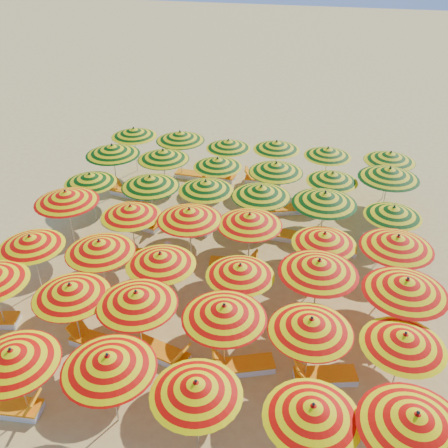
{
  "coord_description": "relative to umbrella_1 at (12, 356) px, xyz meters",
  "views": [
    {
      "loc": [
        3.26,
        -14.0,
        10.95
      ],
      "look_at": [
        0.0,
        0.5,
        1.6
      ],
      "focal_mm": 40.0,
      "sensor_mm": 36.0,
      "label": 1
    }
  ],
  "objects": [
    {
      "name": "umbrella_25",
      "position": [
        0.14,
        9.12,
        0.04
      ],
      "size": [
        2.66,
        2.66,
        2.4
      ],
      "color": "silver",
      "rests_on": "ground"
    },
    {
      "name": "umbrella_2",
      "position": [
        2.3,
        0.3,
        0.04
      ],
      "size": [
        2.44,
        2.44,
        2.4
      ],
      "color": "silver",
      "rests_on": "ground"
    },
    {
      "name": "umbrella_40",
      "position": [
        6.69,
        13.82,
        -0.12
      ],
      "size": [
        2.46,
        2.46,
        2.22
      ],
      "color": "silver",
      "rests_on": "ground"
    },
    {
      "name": "umbrella_24",
      "position": [
        -2.42,
        9.17,
        -0.13
      ],
      "size": [
        2.65,
        2.65,
        2.21
      ],
      "color": "silver",
      "rests_on": "ground"
    },
    {
      "name": "lounger_8",
      "position": [
        0.65,
        7.1,
        -1.92
      ],
      "size": [
        1.83,
        1.05,
        0.69
      ],
      "rotation": [
        0.0,
        0.0,
        3.43
      ],
      "color": "white",
      "rests_on": "ground"
    },
    {
      "name": "umbrella_3",
      "position": [
        4.44,
        0.14,
        -0.1
      ],
      "size": [
        2.69,
        2.69,
        2.25
      ],
      "color": "silver",
      "rests_on": "ground"
    },
    {
      "name": "lounger_12",
      "position": [
        4.94,
        9.54,
        -1.92
      ],
      "size": [
        1.77,
        0.71,
        0.69
      ],
      "rotation": [
        0.0,
        0.0,
        3.07
      ],
      "color": "white",
      "rests_on": "ground"
    },
    {
      "name": "beachgoer_a",
      "position": [
        1.73,
        6.22,
        -1.34
      ],
      "size": [
        0.42,
        0.58,
        1.46
      ],
      "primitive_type": "imported",
      "rotation": [
        0.0,
        0.0,
        4.86
      ],
      "color": "tan",
      "rests_on": "ground"
    },
    {
      "name": "umbrella_22",
      "position": [
        6.91,
        6.83,
        -0.1
      ],
      "size": [
        2.62,
        2.62,
        2.24
      ],
      "color": "silver",
      "rests_on": "ground"
    },
    {
      "name": "umbrella_34",
      "position": [
        6.99,
        11.42,
        -0.14
      ],
      "size": [
        2.14,
        2.14,
        2.2
      ],
      "color": "silver",
      "rests_on": "ground"
    },
    {
      "name": "lounger_9",
      "position": [
        3.87,
        7.21,
        -1.92
      ],
      "size": [
        1.79,
        0.77,
        0.69
      ],
      "rotation": [
        0.0,
        0.0,
        0.11
      ],
      "color": "white",
      "rests_on": "ground"
    },
    {
      "name": "ground",
      "position": [
        3.42,
        7.03,
        -2.07
      ],
      "size": [
        120.0,
        120.0,
        0.0
      ],
      "primitive_type": "plane",
      "color": "#DABC61",
      "rests_on": "ground"
    },
    {
      "name": "lounger_5",
      "position": [
        5.05,
        2.61,
        -1.92
      ],
      "size": [
        1.83,
        1.16,
        0.69
      ],
      "rotation": [
        0.0,
        0.0,
        3.51
      ],
      "color": "white",
      "rests_on": "ground"
    },
    {
      "name": "umbrella_32",
      "position": [
        2.19,
        11.73,
        -0.14
      ],
      "size": [
        2.3,
        2.3,
        2.2
      ],
      "color": "silver",
      "rests_on": "ground"
    },
    {
      "name": "umbrella_17",
      "position": [
        9.23,
        4.57,
        0.14
      ],
      "size": [
        2.66,
        2.66,
        2.51
      ],
      "color": "silver",
      "rests_on": "ground"
    },
    {
      "name": "umbrella_26",
      "position": [
        2.26,
        9.49,
        -0.08
      ],
      "size": [
        2.41,
        2.41,
        2.26
      ],
      "color": "silver",
      "rests_on": "ground"
    },
    {
      "name": "umbrella_36",
      "position": [
        -2.43,
        13.95,
        -0.05
      ],
      "size": [
        2.35,
        2.35,
        2.3
      ],
      "color": "silver",
      "rests_on": "ground"
    },
    {
      "name": "umbrella_9",
      "position": [
        4.54,
        2.55,
        0.04
      ],
      "size": [
        2.76,
        2.76,
        2.4
      ],
      "color": "silver",
      "rests_on": "ground"
    },
    {
      "name": "beachgoer_b",
      "position": [
        4.49,
        5.63,
        -1.36
      ],
      "size": [
        0.87,
        0.88,
        1.43
      ],
      "primitive_type": "imported",
      "rotation": [
        0.0,
        0.0,
        5.47
      ],
      "color": "tan",
      "rests_on": "ground"
    },
    {
      "name": "umbrella_19",
      "position": [
        0.15,
        7.06,
        -0.08
      ],
      "size": [
        2.75,
        2.75,
        2.26
      ],
      "color": "silver",
      "rests_on": "ground"
    },
    {
      "name": "lounger_15",
      "position": [
        5.21,
        11.52,
        -1.92
      ],
      "size": [
        1.83,
        1.12,
        0.69
      ],
      "rotation": [
        0.0,
        0.0,
        3.48
      ],
      "color": "white",
      "rests_on": "ground"
    },
    {
      "name": "lounger_11",
      "position": [
        1.67,
        9.46,
        -1.92
      ],
      "size": [
        1.83,
        1.14,
        0.69
      ],
      "rotation": [
        0.0,
        0.0,
        2.79
      ],
      "color": "white",
      "rests_on": "ground"
    },
    {
      "name": "umbrella_18",
      "position": [
        -2.38,
        7.19,
        0.11
      ],
      "size": [
        2.47,
        2.47,
        2.48
      ],
      "color": "silver",
      "rests_on": "ground"
    },
    {
      "name": "umbrella_35",
      "position": [
        9.15,
        11.65,
        0.16
      ],
      "size": [
        2.75,
        2.75,
        2.53
      ],
      "color": "silver",
      "rests_on": "ground"
    },
    {
      "name": "lounger_3",
      "position": [
        0.69,
        2.56,
        -1.92
      ],
      "size": [
        1.8,
        0.86,
        0.69
      ],
      "rotation": [
        0.0,
        0.0,
        2.98
      ],
      "color": "white",
      "rests_on": "ground"
    },
    {
      "name": "lounger_7",
      "position": [
        9.73,
        4.47,
        -1.92
      ],
      "size": [
        1.79,
        0.8,
        0.69
      ],
      "rotation": [
        0.0,
        0.0,
        3.01
      ],
      "color": "white",
      "rests_on": "ground"
    },
    {
      "name": "lounger_18",
      "position": [
        3.8,
        14.07,
        -1.92
      ],
      "size": [
        1.78,
        0.73,
        0.69
      ],
      "rotation": [
        0.0,
        0.0,
        3.23
      ],
      "color": "white",
      "rests_on": "ground"
    },
    {
      "name": "umbrella_20",
      "position": [
        2.31,
        7.06,
        0.06
      ],
      "size": [
        2.39,
        2.39,
        2.42
      ],
      "color": "silver",
      "rests_on": "ground"
    },
    {
      "name": "umbrella_29",
      "position": [
        9.21,
        9.19,
        -0.16
      ],
      "size": [
        2.55,
        2.55,
        2.17
      ],
      "color": "silver",
      "rests_on": "ground"
    },
    {
      "name": "umbrella_31",
      "position": [
        -0.19,
        11.67,
        0.01
      ],
      "size": [
        2.65,
        2.65,
        2.37
      ],
      "color": "silver",
      "rests_on": "ground"
    },
    {
      "name": "umbrella_33",
      "position": [
        4.71,
        11.47,
        0.02
      ],
      "size": [
        2.44,
        2.44,
        2.37
      ],
      "color": "silver",
      "rests_on": "ground"
    },
    {
      "name": "lounger_6",
      "position": [
        7.29,
        2.75,
        -1.92
      ],
      "size": [
        1.82,
        1.02,
        0.69
      ],
      "rotation": [
        0.0,
        0.0,
        3.41
      ],
      "color": "white",
      "rests_on": "ground"
    },
    {
      "name": "umbrella_21",
      "position": [
        4.37,
        7.25,
        0.03
      ],
      "size": [
        2.52,
        2.52,
        2.38
      ],
      "color": "silver",
      "rests_on": "ground"
    },
    {
      "name": "umbrella_28",
      "position": [
        6.78,
        9.11,
        0.13
      ],
      "size": [
        3.04,
        3.04,
        2.51
      ],
      "color": "silver",
      "rests_on": "ground"
    },
    {
      "name": "umbrella_41",
      "position": [
        9.32,
        13.7,
        -0.03
      ],
      "size": [
        2.82,
        2.82,
        2.32
      ],
      "color": "silver",
      "rests_on": "ground"
    },
    {
      "name": "umbrella_39",
      "position": [
        4.4,
        14.0,
        -0.1
      ],
      "size": [
        2.42,
        2.42,
        2.24
      ],
      "color": "silver",
      "rests_on": "ground"
    },
    {
      "name": "umbrella_38",
      "position": [
        2.21,
        13.82,
        -0.17
      ],
      "size": [
        2.67,
        2.67,
        2.16
      ],
      "color": "silver",
      "rests_on": "ground"
    },
    {
      "name": "lounger_10",
      "position": [
        -0.36,
        9.1,
        -1.92
      ],
      "size": [
        1.82,
        1.02,
        0.69
      ],
      "rotation": [
        0.0,
        0.0,
        -0.27
      ],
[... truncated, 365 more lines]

